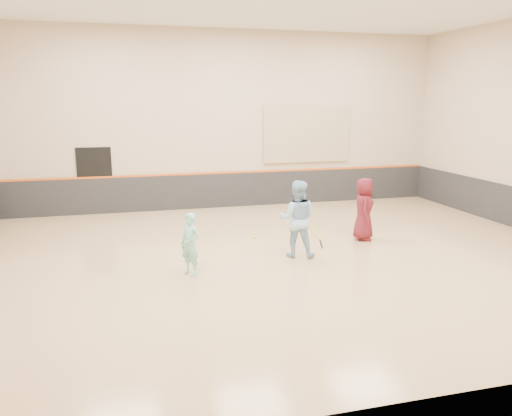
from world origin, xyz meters
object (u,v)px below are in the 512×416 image
object	(u,v)px
instructor	(297,219)
young_man	(364,209)
girl	(190,244)
spare_racket	(192,238)

from	to	relation	value
instructor	young_man	size ratio (longest dim) A/B	1.10
girl	young_man	world-z (taller)	young_man
girl	instructor	size ratio (longest dim) A/B	0.74
girl	young_man	size ratio (longest dim) A/B	0.81
girl	spare_racket	bearing A→B (deg)	134.32
instructor	young_man	xyz separation A→B (m)	(2.22, 0.95, -0.09)
spare_racket	young_man	bearing A→B (deg)	-12.71
instructor	spare_racket	size ratio (longest dim) A/B	3.09
girl	young_man	xyz separation A→B (m)	(4.86, 1.60, 0.16)
spare_racket	instructor	bearing A→B (deg)	-40.92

